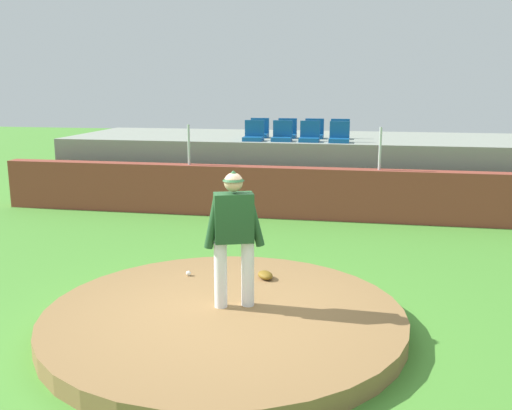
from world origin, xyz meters
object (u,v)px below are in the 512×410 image
Objects in this scene: baseball at (188,273)px; stadium_chair_7 at (340,133)px; stadium_chair_0 at (254,134)px; stadium_chair_5 at (287,132)px; stadium_chair_2 at (310,135)px; stadium_chair_6 at (314,132)px; stadium_chair_3 at (339,136)px; stadium_chair_4 at (259,131)px; pitcher at (234,229)px; fielding_glove at (265,275)px; stadium_chair_1 at (282,135)px.

baseball is 0.15× the size of stadium_chair_7.
stadium_chair_5 is at bearing -128.42° from stadium_chair_0.
stadium_chair_2 is at bearing 52.19° from stadium_chair_7.
stadium_chair_2 is 1.00× the size of stadium_chair_5.
stadium_chair_5 and stadium_chair_6 have the same top height.
stadium_chair_0 is 1.69m from stadium_chair_6.
baseball is at bearing 92.00° from stadium_chair_0.
stadium_chair_7 is at bearing -88.27° from stadium_chair_3.
stadium_chair_4 is at bearing -22.77° from stadium_chair_3.
stadium_chair_6 is at bearing 80.42° from baseball.
baseball is 0.15× the size of stadium_chair_4.
stadium_chair_3 is (0.96, 7.21, 0.53)m from pitcher.
stadium_chair_3 is at bearing 179.80° from stadium_chair_0.
stadium_chair_5 is (0.74, 0.01, 0.00)m from stadium_chair_4.
stadium_chair_2 is at bearing 79.36° from baseball.
stadium_chair_0 is at bearing 79.69° from pitcher.
pitcher reaches higher than fielding_glove.
pitcher is 7.32m from stadium_chair_0.
fielding_glove is at bearing 89.53° from stadium_chair_6.
stadium_chair_2 is 1.13m from stadium_chair_7.
stadium_chair_2 is 1.00× the size of stadium_chair_6.
stadium_chair_3 is at bearing 157.23° from stadium_chair_4.
stadium_chair_4 is at bearing 78.88° from pitcher.
stadium_chair_1 is 1.12m from stadium_chair_4.
stadium_chair_0 and stadium_chair_6 have the same top height.
baseball is at bearing 86.00° from stadium_chair_5.
stadium_chair_3 is 1.00× the size of stadium_chair_6.
stadium_chair_1 is (-0.65, 6.16, 1.49)m from fielding_glove.
stadium_chair_3 reaches higher than fielding_glove.
stadium_chair_5 is at bearing 0.61° from stadium_chair_7.
fielding_glove is at bearing 89.77° from stadium_chair_2.
stadium_chair_1 is 1.00× the size of stadium_chair_5.
baseball is 0.25× the size of fielding_glove.
stadium_chair_3 is at bearing 63.06° from pitcher.
stadium_chair_5 is (0.71, 0.90, 0.00)m from stadium_chair_0.
stadium_chair_3 is at bearing 91.73° from stadium_chair_7.
stadium_chair_1 is (-0.44, 7.25, 0.53)m from pitcher.
stadium_chair_6 reaches higher than fielding_glove.
stadium_chair_3 is (1.89, 6.20, 1.51)m from baseball.
stadium_chair_5 reaches higher than baseball.
stadium_chair_4 reaches higher than fielding_glove.
fielding_glove is 0.60× the size of stadium_chair_1.
stadium_chair_4 is at bearing 91.94° from baseball.
baseball is 6.39m from stadium_chair_0.
fielding_glove is 0.60× the size of stadium_chair_7.
stadium_chair_2 is at bearing -179.23° from stadium_chair_0.
stadium_chair_6 is (1.44, 0.03, 0.00)m from stadium_chair_4.
stadium_chair_2 is 0.72m from stadium_chair_3.
stadium_chair_5 is at bearing -179.11° from stadium_chair_4.
stadium_chair_1 is at bearing 85.51° from baseball.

